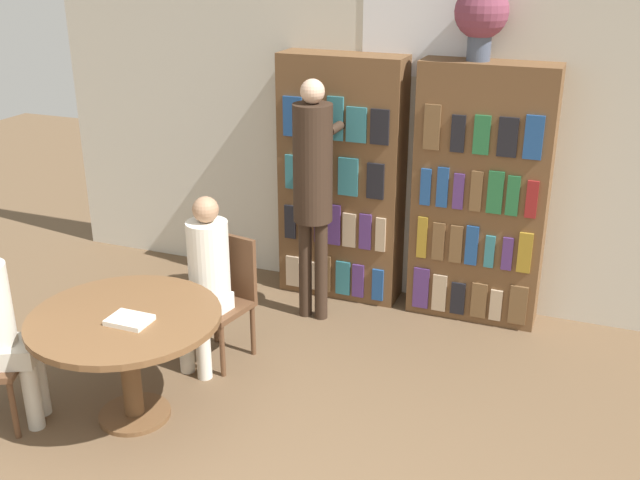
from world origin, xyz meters
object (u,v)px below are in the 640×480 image
Objects in this scene: seated_reader_left at (205,274)px; bookshelf_right at (480,196)px; librarian_standing at (313,178)px; bookshelf_left at (341,180)px; flower_vase at (481,15)px; chair_left_side at (224,292)px; reading_table at (126,334)px.

bookshelf_right is at bearing -126.31° from seated_reader_left.
bookshelf_left is at bearing 85.38° from librarian_standing.
flower_vase is 0.59× the size of chair_left_side.
flower_vase reaches higher than chair_left_side.
flower_vase is 0.43× the size of seated_reader_left.
bookshelf_left and bookshelf_right have the same top height.
seated_reader_left is at bearing -135.05° from flower_vase.
bookshelf_right is at bearing 23.71° from librarian_standing.
seated_reader_left is (0.13, 0.72, 0.11)m from reading_table.
bookshelf_left is 1.00× the size of bookshelf_right.
bookshelf_right is (1.10, 0.00, -0.00)m from bookshelf_left.
flower_vase is (-0.09, 0.00, 1.30)m from bookshelf_right.
flower_vase reaches higher than seated_reader_left.
bookshelf_left is 1.73× the size of reading_table.
bookshelf_left is at bearing 75.12° from reading_table.
seated_reader_left is at bearing -136.97° from bookshelf_right.
reading_table is at bearing 90.00° from chair_left_side.
seated_reader_left is 0.66× the size of librarian_standing.
reading_table is at bearing -126.19° from flower_vase.
seated_reader_left is at bearing 79.34° from reading_table.
librarian_standing is (0.40, 0.93, 0.44)m from seated_reader_left.
chair_left_side is 0.27m from seated_reader_left.
bookshelf_left is at bearing -179.99° from bookshelf_right.
bookshelf_right is 1.30m from flower_vase.
chair_left_side is at bearing -138.09° from flower_vase.
chair_left_side is at bearing -140.04° from bookshelf_right.
bookshelf_left is at bearing -97.12° from chair_left_side.
librarian_standing is at bearing -102.34° from seated_reader_left.
librarian_standing reaches higher than chair_left_side.
bookshelf_right is 1.73× the size of reading_table.
chair_left_side is 0.72× the size of seated_reader_left.
seated_reader_left is (-0.03, -0.17, 0.21)m from chair_left_side.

